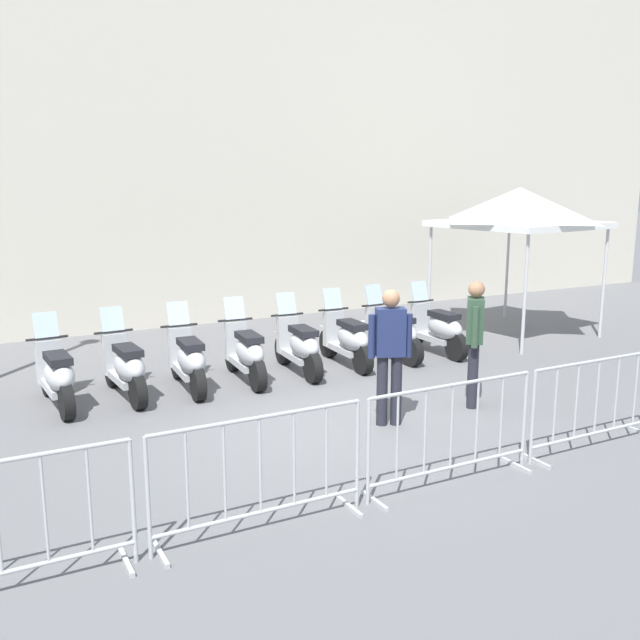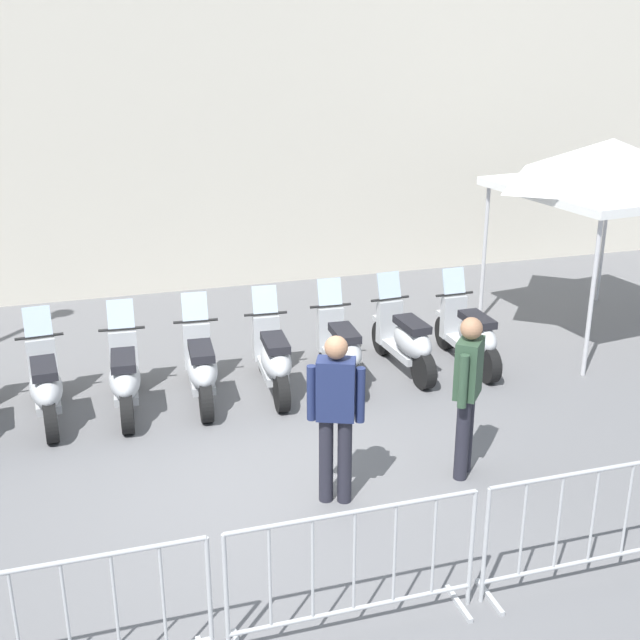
% 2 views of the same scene
% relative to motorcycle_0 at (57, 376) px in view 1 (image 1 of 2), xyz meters
% --- Properties ---
extents(ground_plane, '(120.00, 120.00, 0.00)m').
position_rel_motorcycle_0_xyz_m(ground_plane, '(2.88, -2.56, -0.45)').
color(ground_plane, slate).
extents(building_facade, '(28.07, 6.07, 11.09)m').
position_rel_motorcycle_0_xyz_m(building_facade, '(3.92, 5.28, 5.09)').
color(building_facade, beige).
rests_on(building_facade, ground).
extents(motorcycle_0, '(0.56, 1.73, 1.24)m').
position_rel_motorcycle_0_xyz_m(motorcycle_0, '(0.00, 0.00, 0.00)').
color(motorcycle_0, black).
rests_on(motorcycle_0, ground).
extents(motorcycle_1, '(0.56, 1.73, 1.24)m').
position_rel_motorcycle_0_xyz_m(motorcycle_1, '(0.91, -0.12, 0.00)').
color(motorcycle_1, black).
rests_on(motorcycle_1, ground).
extents(motorcycle_2, '(0.67, 1.71, 1.24)m').
position_rel_motorcycle_0_xyz_m(motorcycle_2, '(1.80, -0.26, 0.00)').
color(motorcycle_2, black).
rests_on(motorcycle_2, ground).
extents(motorcycle_3, '(0.68, 1.71, 1.24)m').
position_rel_motorcycle_0_xyz_m(motorcycle_3, '(2.70, -0.36, 0.00)').
color(motorcycle_3, black).
rests_on(motorcycle_3, ground).
extents(motorcycle_4, '(0.67, 1.71, 1.24)m').
position_rel_motorcycle_0_xyz_m(motorcycle_4, '(3.61, -0.47, 0.00)').
color(motorcycle_4, black).
rests_on(motorcycle_4, ground).
extents(motorcycle_5, '(0.65, 1.72, 1.24)m').
position_rel_motorcycle_0_xyz_m(motorcycle_5, '(4.52, -0.52, 0.00)').
color(motorcycle_5, black).
rests_on(motorcycle_5, ground).
extents(motorcycle_6, '(0.56, 1.73, 1.24)m').
position_rel_motorcycle_0_xyz_m(motorcycle_6, '(5.44, -0.60, 0.00)').
color(motorcycle_6, black).
rests_on(motorcycle_6, ground).
extents(motorcycle_7, '(0.59, 1.72, 1.24)m').
position_rel_motorcycle_0_xyz_m(motorcycle_7, '(6.33, -0.79, 0.00)').
color(motorcycle_7, black).
rests_on(motorcycle_7, ground).
extents(barrier_segment_1, '(1.97, 0.68, 1.07)m').
position_rel_motorcycle_0_xyz_m(barrier_segment_1, '(0.53, -4.49, 0.07)').
color(barrier_segment_1, '#B2B5B7').
rests_on(barrier_segment_1, ground).
extents(barrier_segment_2, '(1.97, 0.68, 1.07)m').
position_rel_motorcycle_0_xyz_m(barrier_segment_2, '(2.58, -4.76, 0.07)').
color(barrier_segment_2, '#B2B5B7').
rests_on(barrier_segment_2, ground).
extents(barrier_segment_3, '(1.97, 0.68, 1.07)m').
position_rel_motorcycle_0_xyz_m(barrier_segment_3, '(4.64, -5.03, 0.07)').
color(barrier_segment_3, '#B2B5B7').
rests_on(barrier_segment_3, ground).
extents(officer_near_row_end, '(0.43, 0.41, 1.73)m').
position_rel_motorcycle_0_xyz_m(officer_near_row_end, '(4.66, -3.16, 0.53)').
color(officer_near_row_end, '#23232D').
rests_on(officer_near_row_end, ground).
extents(officer_mid_plaza, '(0.49, 0.37, 1.73)m').
position_rel_motorcycle_0_xyz_m(officer_mid_plaza, '(3.24, -3.06, 0.53)').
color(officer_mid_plaza, '#23232D').
rests_on(officer_mid_plaza, ground).
extents(canopy_tent, '(2.64, 2.64, 2.91)m').
position_rel_motorcycle_0_xyz_m(canopy_tent, '(8.75, -0.49, 2.06)').
color(canopy_tent, silver).
rests_on(canopy_tent, ground).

